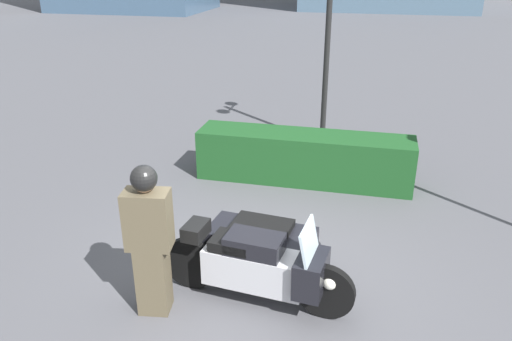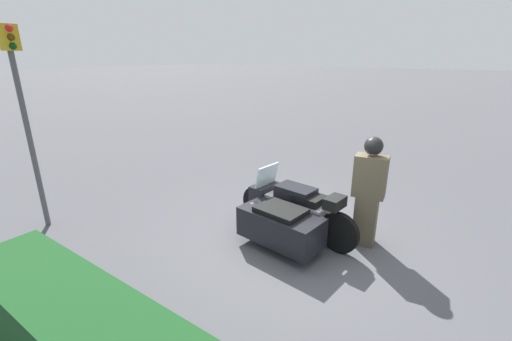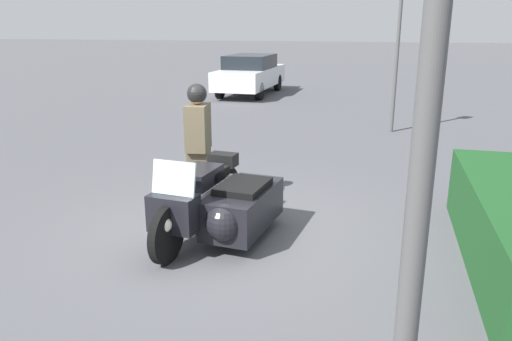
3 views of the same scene
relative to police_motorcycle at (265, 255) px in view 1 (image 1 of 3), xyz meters
The scene contains 5 objects.
ground_plane 0.53m from the police_motorcycle, 165.61° to the left, with size 160.00×160.00×0.00m, color #4C4C51.
police_motorcycle is the anchor object (origin of this frame).
officer_rider 1.47m from the police_motorcycle, 148.35° to the right, with size 0.55×0.38×1.86m.
hedge_bush_curbside 3.40m from the police_motorcycle, 90.20° to the left, with size 3.94×0.84×0.92m, color #19471E.
twin_lamp_post 6.04m from the police_motorcycle, 88.92° to the left, with size 0.33×1.13×3.93m.
Camera 1 is at (1.33, -5.21, 3.88)m, focal length 35.00 mm.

